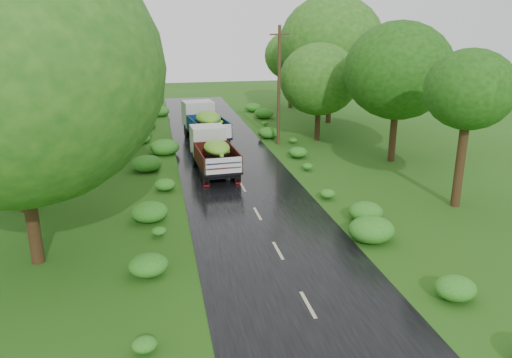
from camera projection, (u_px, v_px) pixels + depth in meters
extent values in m
plane|color=#264D10|center=(308.00, 305.00, 15.99)|extent=(120.00, 120.00, 0.00)
cube|color=black|center=(272.00, 240.00, 20.65)|extent=(6.50, 80.00, 0.02)
cube|color=#BFB78C|center=(308.00, 304.00, 15.98)|extent=(0.12, 1.60, 0.00)
cube|color=#BFB78C|center=(278.00, 250.00, 19.71)|extent=(0.12, 1.60, 0.00)
cube|color=#BFB78C|center=(258.00, 214.00, 23.45)|extent=(0.12, 1.60, 0.00)
cube|color=#BFB78C|center=(243.00, 187.00, 27.18)|extent=(0.12, 1.60, 0.00)
cube|color=#BFB78C|center=(231.00, 167.00, 30.91)|extent=(0.12, 1.60, 0.00)
cube|color=#BFB78C|center=(223.00, 151.00, 34.64)|extent=(0.12, 1.60, 0.00)
cube|color=#BFB78C|center=(216.00, 138.00, 38.37)|extent=(0.12, 1.60, 0.00)
cube|color=#BFB78C|center=(210.00, 127.00, 42.10)|extent=(0.12, 1.60, 0.00)
cube|color=#BFB78C|center=(205.00, 118.00, 45.83)|extent=(0.12, 1.60, 0.00)
cube|color=#BFB78C|center=(201.00, 111.00, 49.57)|extent=(0.12, 1.60, 0.00)
cube|color=#BFB78C|center=(197.00, 105.00, 53.30)|extent=(0.12, 1.60, 0.00)
cube|color=black|center=(214.00, 164.00, 29.40)|extent=(1.89, 5.23, 0.26)
cylinder|color=black|center=(195.00, 159.00, 30.94)|extent=(0.31, 0.93, 0.91)
cylinder|color=black|center=(223.00, 157.00, 31.38)|extent=(0.31, 0.93, 0.91)
cylinder|color=black|center=(203.00, 173.00, 28.15)|extent=(0.31, 0.93, 0.91)
cylinder|color=black|center=(233.00, 171.00, 28.59)|extent=(0.31, 0.93, 0.91)
cylinder|color=black|center=(205.00, 178.00, 27.29)|extent=(0.31, 0.93, 0.91)
cylinder|color=black|center=(237.00, 175.00, 27.73)|extent=(0.31, 0.93, 0.91)
cube|color=maroon|center=(206.00, 183.00, 27.06)|extent=(0.31, 0.06, 0.41)
cube|color=maroon|center=(238.00, 180.00, 27.50)|extent=(0.31, 0.06, 0.41)
cube|color=silver|center=(208.00, 140.00, 30.98)|extent=(2.12, 1.86, 1.74)
cube|color=black|center=(217.00, 165.00, 28.46)|extent=(2.34, 4.05, 0.15)
cube|color=#4A160D|center=(199.00, 158.00, 28.05)|extent=(0.32, 3.92, 0.87)
cube|color=#4A160D|center=(234.00, 155.00, 28.55)|extent=(0.32, 3.92, 0.87)
cube|color=#4A160D|center=(211.00, 148.00, 30.07)|extent=(2.10, 0.20, 0.87)
cube|color=silver|center=(224.00, 166.00, 26.53)|extent=(2.10, 0.20, 0.87)
ellipsoid|color=#3A971B|center=(217.00, 147.00, 28.13)|extent=(1.97, 3.40, 0.91)
cube|color=black|center=(205.00, 134.00, 36.90)|extent=(2.47, 5.87, 0.28)
cylinder|color=black|center=(187.00, 131.00, 38.51)|extent=(0.41, 1.04, 1.01)
cylinder|color=black|center=(211.00, 129.00, 39.12)|extent=(0.41, 1.04, 1.01)
cylinder|color=black|center=(196.00, 140.00, 35.48)|extent=(0.41, 1.04, 1.01)
cylinder|color=black|center=(223.00, 138.00, 36.09)|extent=(0.41, 1.04, 1.01)
cylinder|color=black|center=(199.00, 144.00, 34.55)|extent=(0.41, 1.04, 1.01)
cylinder|color=black|center=(227.00, 142.00, 35.15)|extent=(0.41, 1.04, 1.01)
cube|color=maroon|center=(201.00, 148.00, 34.31)|extent=(0.35, 0.08, 0.46)
cube|color=maroon|center=(228.00, 146.00, 34.91)|extent=(0.35, 0.08, 0.46)
cube|color=silver|center=(198.00, 114.00, 38.61)|extent=(2.46, 2.19, 1.92)
cube|color=black|center=(209.00, 134.00, 35.88)|extent=(2.87, 4.61, 0.16)
cube|color=navy|center=(193.00, 127.00, 35.36)|extent=(0.64, 4.32, 0.96)
cube|color=navy|center=(224.00, 125.00, 36.05)|extent=(0.64, 4.32, 0.96)
cube|color=navy|center=(202.00, 120.00, 37.63)|extent=(2.32, 0.38, 0.96)
cube|color=silver|center=(216.00, 132.00, 33.78)|extent=(2.32, 0.38, 0.96)
ellipsoid|color=#3A971B|center=(208.00, 118.00, 35.52)|extent=(2.41, 3.88, 1.01)
cylinder|color=#382616|center=(279.00, 87.00, 35.22)|extent=(0.27, 0.27, 8.37)
cube|color=#382616|center=(280.00, 34.00, 34.13)|extent=(1.46, 0.40, 0.10)
cylinder|color=black|center=(23.00, 159.00, 17.60)|extent=(0.47, 0.47, 8.05)
ellipsoid|color=#17420C|center=(10.00, 71.00, 16.67)|extent=(4.54, 4.54, 4.09)
cylinder|color=black|center=(13.00, 126.00, 22.57)|extent=(0.48, 0.48, 8.22)
ellipsoid|color=#17420C|center=(2.00, 56.00, 21.62)|extent=(3.63, 3.63, 3.27)
cylinder|color=black|center=(73.00, 116.00, 29.15)|extent=(0.44, 0.44, 6.67)
ellipsoid|color=#17420C|center=(68.00, 72.00, 28.37)|extent=(3.36, 3.36, 3.03)
cylinder|color=black|center=(28.00, 86.00, 31.34)|extent=(0.51, 0.51, 9.43)
ellipsoid|color=#17420C|center=(20.00, 27.00, 30.24)|extent=(4.78, 4.78, 4.31)
cylinder|color=black|center=(93.00, 93.00, 37.29)|extent=(0.45, 0.45, 6.99)
ellipsoid|color=#17420C|center=(89.00, 56.00, 36.48)|extent=(4.05, 4.05, 3.64)
cylinder|color=black|center=(72.00, 75.00, 40.84)|extent=(0.49, 0.49, 8.72)
ellipsoid|color=#17420C|center=(67.00, 33.00, 39.82)|extent=(4.27, 4.27, 3.84)
cylinder|color=black|center=(98.00, 71.00, 46.55)|extent=(0.48, 0.48, 8.24)
ellipsoid|color=#17420C|center=(94.00, 36.00, 45.59)|extent=(4.28, 4.28, 3.85)
cylinder|color=black|center=(463.00, 142.00, 23.53)|extent=(0.43, 0.43, 6.46)
ellipsoid|color=#1C5715|center=(470.00, 89.00, 22.77)|extent=(2.88, 2.88, 2.59)
cylinder|color=black|center=(395.00, 111.00, 31.28)|extent=(0.44, 0.44, 6.52)
ellipsoid|color=#1C5715|center=(399.00, 71.00, 30.53)|extent=(3.65, 3.65, 3.28)
cylinder|color=black|center=(318.00, 106.00, 36.95)|extent=(0.40, 0.40, 5.18)
ellipsoid|color=#1C5715|center=(319.00, 79.00, 36.35)|extent=(3.41, 3.41, 3.07)
cylinder|color=black|center=(330.00, 78.00, 43.01)|extent=(0.47, 0.47, 7.73)
ellipsoid|color=#1C5715|center=(332.00, 43.00, 42.11)|extent=(4.20, 4.20, 3.78)
cylinder|color=black|center=(291.00, 79.00, 50.58)|extent=(0.42, 0.42, 5.97)
ellipsoid|color=#1C5715|center=(291.00, 56.00, 49.88)|extent=(3.28, 3.28, 2.95)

